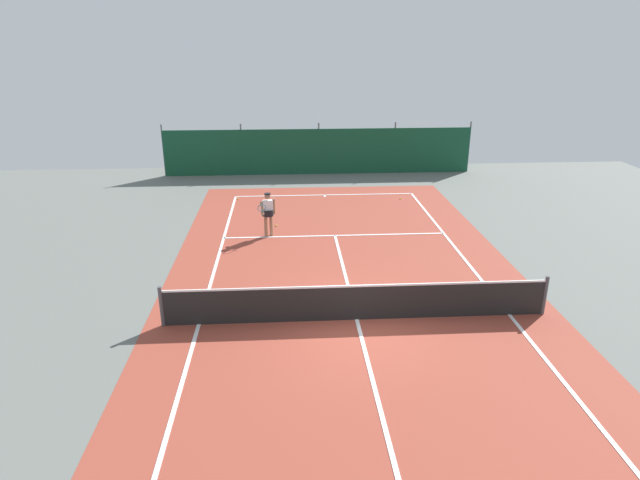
# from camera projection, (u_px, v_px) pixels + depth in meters

# --- Properties ---
(ground_plane) EXTENTS (36.00, 36.00, 0.00)m
(ground_plane) POSITION_uv_depth(u_px,v_px,m) (357.00, 320.00, 14.40)
(ground_plane) COLOR slate
(court_surface) EXTENTS (11.02, 26.60, 0.01)m
(court_surface) POSITION_uv_depth(u_px,v_px,m) (357.00, 319.00, 14.39)
(court_surface) COLOR brown
(court_surface) RESTS_ON ground
(tennis_net) EXTENTS (10.12, 0.10, 1.10)m
(tennis_net) POSITION_uv_depth(u_px,v_px,m) (357.00, 302.00, 14.22)
(tennis_net) COLOR black
(tennis_net) RESTS_ON ground
(back_fence) EXTENTS (16.30, 0.98, 2.70)m
(back_fence) POSITION_uv_depth(u_px,v_px,m) (318.00, 160.00, 29.65)
(back_fence) COLOR #14472D
(back_fence) RESTS_ON ground
(tennis_player) EXTENTS (0.64, 0.80, 1.64)m
(tennis_player) POSITION_uv_depth(u_px,v_px,m) (268.00, 211.00, 20.02)
(tennis_player) COLOR #9E7051
(tennis_player) RESTS_ON ground
(tennis_ball_near_player) EXTENTS (0.07, 0.07, 0.07)m
(tennis_ball_near_player) POSITION_uv_depth(u_px,v_px,m) (238.00, 199.00, 24.83)
(tennis_ball_near_player) COLOR #CCDB33
(tennis_ball_near_player) RESTS_ON ground
(tennis_ball_midcourt) EXTENTS (0.07, 0.07, 0.07)m
(tennis_ball_midcourt) POSITION_uv_depth(u_px,v_px,m) (400.00, 199.00, 24.84)
(tennis_ball_midcourt) COLOR #CCDB33
(tennis_ball_midcourt) RESTS_ON ground
(tennis_ball_by_sideline) EXTENTS (0.07, 0.07, 0.07)m
(tennis_ball_by_sideline) POSITION_uv_depth(u_px,v_px,m) (276.00, 226.00, 21.37)
(tennis_ball_by_sideline) COLOR #CCDB33
(tennis_ball_by_sideline) RESTS_ON ground
(parked_car) EXTENTS (2.31, 4.35, 1.68)m
(parked_car) POSITION_uv_depth(u_px,v_px,m) (297.00, 148.00, 31.86)
(parked_car) COLOR maroon
(parked_car) RESTS_ON ground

